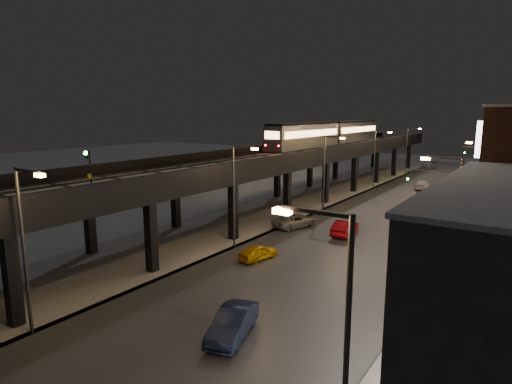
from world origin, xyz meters
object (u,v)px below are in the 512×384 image
Objects in this scene: car_mid_silver at (295,221)px; car_onc_white at (421,216)px; car_near_white at (345,228)px; subway_train at (331,133)px; car_onc_silver at (233,324)px; rail_signal at (89,163)px; car_far_white at (429,166)px; car_mid_dark at (422,185)px; car_taxi at (258,253)px; sign_citgo at (494,162)px.

car_onc_white is (10.36, 9.14, 0.08)m from car_mid_silver.
subway_train is at bearing -67.87° from car_near_white.
car_onc_silver is 0.85× the size of car_onc_white.
car_onc_silver is at bearing -86.85° from car_onc_white.
rail_signal is 0.57× the size of car_mid_silver.
car_far_white is (3.31, 78.30, -7.89)m from rail_signal.
car_mid_silver is 31.16m from car_mid_dark.
car_taxi is 0.68× the size of car_onc_white.
car_near_white is (7.94, 21.95, -7.89)m from rail_signal.
car_taxi is 17.98m from sign_citgo.
car_near_white is at bearing 70.10° from rail_signal.
car_mid_silver is at bearing -2.95° from car_near_white.
sign_citgo is (12.63, -37.26, 7.90)m from car_mid_dark.
car_near_white is 0.39× the size of sign_citgo.
car_taxi is at bearing -104.67° from car_onc_white.
car_far_white reaches higher than car_mid_silver.
car_mid_silver is 1.17× the size of car_far_white.
car_taxi is (11.32, -38.29, -7.82)m from subway_train.
car_mid_silver is 0.94× the size of car_onc_white.
sign_citgo reaches higher than car_onc_white.
car_mid_silver is at bearing 71.94° from car_mid_dark.
sign_citgo is (27.00, -34.56, 0.16)m from subway_train.
subway_train is 10.21× the size of car_taxi.
car_far_white reaches higher than car_taxi.
car_mid_dark is at bearing 76.02° from car_onc_silver.
car_onc_silver is at bearing 103.74° from car_far_white.
car_near_white is at bearing -159.77° from car_mid_silver.
rail_signal is 0.78× the size of car_taxi.
subway_train is 6.92× the size of car_onc_white.
car_onc_white is (4.94, -21.55, 0.08)m from car_mid_dark.
rail_signal is at bearing 76.94° from car_taxi.
car_taxi is 0.32× the size of sign_citgo.
subway_train is 32.20m from car_near_white.
car_onc_silver is at bearing 3.76° from rail_signal.
car_mid_silver is (8.95, -27.99, -7.74)m from subway_train.
car_onc_silver is at bearing 84.78° from car_mid_dark.
car_taxi is at bearing 120.97° from car_mid_silver.
sign_citgo is (17.29, -63.14, 7.86)m from car_far_white.
rail_signal is 0.59× the size of car_mid_dark.
rail_signal reaches higher than car_near_white.
sign_citgo reaches higher than rail_signal.
car_far_white is at bearing 71.24° from subway_train.
car_mid_silver is (2.55, 21.74, -7.92)m from rail_signal.
car_taxi is 66.89m from car_far_white.
rail_signal reaches higher than car_far_white.
rail_signal reaches higher than car_mid_dark.
rail_signal is at bearing 73.31° from car_mid_dark.
rail_signal is at bearing 96.01° from car_far_white.
car_mid_dark is at bearing 108.72° from sign_citgo.
subway_train reaches higher than car_far_white.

